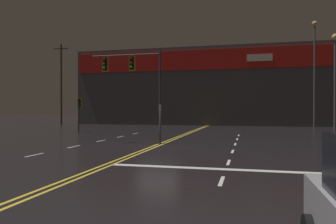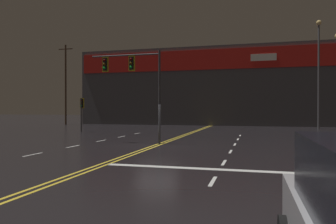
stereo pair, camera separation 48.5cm
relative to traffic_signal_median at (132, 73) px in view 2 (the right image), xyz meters
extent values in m
plane|color=black|center=(1.97, -0.99, -4.55)|extent=(200.00, 200.00, 0.00)
cube|color=gold|center=(1.82, -0.99, -4.55)|extent=(0.12, 60.00, 0.01)
cube|color=gold|center=(2.12, -0.99, -4.55)|extent=(0.12, 60.00, 0.01)
cube|color=silver|center=(-2.58, -6.39, -4.55)|extent=(0.12, 1.40, 0.01)
cube|color=silver|center=(-2.58, -2.79, -4.55)|extent=(0.12, 1.40, 0.01)
cube|color=silver|center=(-2.58, 0.81, -4.55)|extent=(0.12, 1.40, 0.01)
cube|color=silver|center=(-2.58, 4.41, -4.55)|extent=(0.12, 1.40, 0.01)
cube|color=silver|center=(-2.58, 8.01, -4.55)|extent=(0.12, 1.40, 0.01)
cube|color=silver|center=(6.53, -9.99, -4.55)|extent=(0.12, 1.40, 0.01)
cube|color=silver|center=(6.53, -6.39, -4.55)|extent=(0.12, 1.40, 0.01)
cube|color=silver|center=(6.53, -2.79, -4.55)|extent=(0.12, 1.40, 0.01)
cube|color=silver|center=(6.53, 0.81, -4.55)|extent=(0.12, 1.40, 0.01)
cube|color=silver|center=(6.53, 4.41, -4.55)|extent=(0.12, 1.40, 0.01)
cube|color=silver|center=(6.53, 8.01, -4.55)|extent=(0.12, 1.40, 0.01)
cube|color=silver|center=(6.53, -7.99, -4.55)|extent=(8.75, 0.40, 0.01)
cylinder|color=#38383D|center=(1.88, 0.01, -1.58)|extent=(0.14, 0.14, 5.96)
cylinder|color=#38383D|center=(-0.46, 0.01, 1.15)|extent=(4.68, 0.10, 0.10)
cube|color=black|center=(0.01, 0.01, 0.61)|extent=(0.28, 0.24, 0.84)
cube|color=gold|center=(0.01, 0.01, 0.61)|extent=(0.42, 0.08, 0.99)
sphere|color=#500705|center=(0.01, -0.15, 0.86)|extent=(0.17, 0.17, 0.17)
sphere|color=#543707|center=(0.01, -0.15, 0.61)|extent=(0.17, 0.17, 0.17)
sphere|color=green|center=(0.01, -0.15, 0.36)|extent=(0.17, 0.17, 0.17)
cube|color=black|center=(-1.86, 0.01, 0.61)|extent=(0.28, 0.24, 0.84)
cube|color=gold|center=(-1.86, 0.01, 0.61)|extent=(0.42, 0.08, 0.99)
sphere|color=#500705|center=(-1.86, -0.15, 0.86)|extent=(0.17, 0.17, 0.17)
sphere|color=#543707|center=(-1.86, -0.15, 0.61)|extent=(0.17, 0.17, 0.17)
sphere|color=green|center=(-1.86, -0.15, 0.36)|extent=(0.17, 0.17, 0.17)
cylinder|color=#38383D|center=(-8.56, 8.52, -2.92)|extent=(0.13, 0.13, 3.26)
cube|color=black|center=(-8.56, 8.70, -1.76)|extent=(0.28, 0.24, 0.84)
cube|color=gold|center=(-8.56, 8.70, -1.76)|extent=(0.42, 0.08, 0.99)
sphere|color=#500705|center=(-8.56, 8.55, -1.51)|extent=(0.17, 0.17, 0.17)
sphere|color=#543707|center=(-8.56, 8.55, -1.76)|extent=(0.17, 0.17, 0.17)
sphere|color=green|center=(-8.56, 8.55, -2.02)|extent=(0.17, 0.17, 0.17)
cylinder|color=#59595E|center=(14.49, 19.41, 1.24)|extent=(0.20, 0.20, 11.59)
sphere|color=#F9D17A|center=(14.49, 19.41, 7.21)|extent=(0.56, 0.56, 0.56)
cube|color=#4C4C51|center=(1.97, 29.04, 0.83)|extent=(38.57, 10.00, 10.76)
cube|color=red|center=(1.97, 23.94, 4.33)|extent=(37.80, 0.20, 2.69)
cube|color=white|center=(8.72, 23.89, 4.33)|extent=(3.20, 0.16, 0.90)
cylinder|color=#4C3828|center=(-18.78, 21.92, 1.19)|extent=(0.26, 0.26, 11.50)
cube|color=#4C3828|center=(-18.78, 21.92, 6.34)|extent=(2.20, 0.12, 0.12)
camera|label=1|loc=(7.31, -19.99, -2.38)|focal=35.00mm
camera|label=2|loc=(7.78, -19.87, -2.38)|focal=35.00mm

